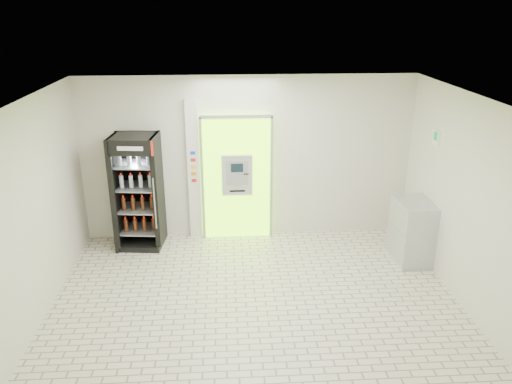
{
  "coord_description": "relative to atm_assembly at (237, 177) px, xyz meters",
  "views": [
    {
      "loc": [
        -0.4,
        -6.2,
        4.14
      ],
      "look_at": [
        0.07,
        1.2,
        1.33
      ],
      "focal_mm": 35.0,
      "sensor_mm": 36.0,
      "label": 1
    }
  ],
  "objects": [
    {
      "name": "beverage_cooler",
      "position": [
        -1.76,
        -0.26,
        -0.19
      ],
      "size": [
        0.84,
        0.78,
        2.05
      ],
      "rotation": [
        0.0,
        0.0,
        -0.11
      ],
      "color": "black",
      "rests_on": "ground"
    },
    {
      "name": "steel_cabinet",
      "position": [
        2.92,
        -1.14,
        -0.64
      ],
      "size": [
        0.57,
        0.82,
        1.07
      ],
      "rotation": [
        0.0,
        0.0,
        0.04
      ],
      "color": "#B0B3B8",
      "rests_on": "ground"
    },
    {
      "name": "atm_assembly",
      "position": [
        0.0,
        0.0,
        0.0
      ],
      "size": [
        1.3,
        0.24,
        2.33
      ],
      "color": "#8BF511",
      "rests_on": "ground"
    },
    {
      "name": "exit_sign",
      "position": [
        3.19,
        -1.01,
        0.95
      ],
      "size": [
        0.02,
        0.22,
        0.26
      ],
      "color": "white",
      "rests_on": "room_shell"
    },
    {
      "name": "ground",
      "position": [
        0.2,
        -2.41,
        -1.17
      ],
      "size": [
        6.0,
        6.0,
        0.0
      ],
      "primitive_type": "plane",
      "color": "beige",
      "rests_on": "ground"
    },
    {
      "name": "room_shell",
      "position": [
        0.2,
        -2.41,
        0.67
      ],
      "size": [
        6.0,
        6.0,
        6.0
      ],
      "color": "beige",
      "rests_on": "ground"
    },
    {
      "name": "pillar",
      "position": [
        -0.78,
        0.04,
        0.13
      ],
      "size": [
        0.22,
        0.11,
        2.6
      ],
      "color": "silver",
      "rests_on": "ground"
    }
  ]
}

